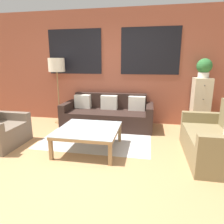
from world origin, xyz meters
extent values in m
plane|color=#AD7F51|center=(0.00, 0.00, 0.00)|extent=(16.00, 16.00, 0.00)
cube|color=brown|center=(0.00, 2.44, 1.40)|extent=(8.40, 0.08, 2.80)
cube|color=black|center=(-0.95, 2.39, 1.80)|extent=(1.40, 0.01, 1.10)
cube|color=black|center=(0.95, 2.39, 1.80)|extent=(1.40, 0.01, 1.10)
cube|color=#BCB7B2|center=(-0.05, 1.17, 0.00)|extent=(2.20, 1.63, 0.00)
cube|color=black|center=(0.01, 1.82, 0.20)|extent=(1.83, 0.72, 0.40)
cube|color=black|center=(0.01, 2.26, 0.39)|extent=(1.83, 0.16, 0.78)
cube|color=black|center=(-0.99, 1.90, 0.29)|extent=(0.16, 0.88, 0.58)
cube|color=black|center=(1.00, 1.90, 0.29)|extent=(0.16, 0.88, 0.58)
cube|color=silver|center=(-0.68, 2.10, 0.57)|extent=(0.40, 0.16, 0.34)
cube|color=silver|center=(0.01, 2.10, 0.57)|extent=(0.40, 0.16, 0.34)
cube|color=silver|center=(0.69, 2.10, 0.57)|extent=(0.40, 0.16, 0.34)
cube|color=olive|center=(1.94, 0.59, 0.21)|extent=(0.64, 1.16, 0.42)
cube|color=olive|center=(2.02, 1.25, 0.31)|extent=(0.80, 0.14, 0.62)
cube|color=#6B5B4C|center=(-1.69, 0.42, 0.20)|extent=(0.64, 0.62, 0.40)
cube|color=#6B5B4C|center=(-1.77, 0.80, 0.28)|extent=(0.80, 0.14, 0.56)
cube|color=silver|center=(-0.05, 0.55, 0.40)|extent=(1.05, 1.05, 0.01)
cube|color=#99754C|center=(-0.05, 0.05, 0.37)|extent=(1.05, 0.05, 0.05)
cube|color=#99754C|center=(-0.05, 1.04, 0.37)|extent=(1.05, 0.05, 0.05)
cube|color=#99754C|center=(-0.55, 0.55, 0.37)|extent=(0.05, 1.05, 0.05)
cube|color=#99754C|center=(0.45, 0.55, 0.37)|extent=(0.05, 1.05, 0.05)
cube|color=#99754C|center=(-0.54, 0.06, 0.20)|extent=(0.05, 0.05, 0.39)
cube|color=#99754C|center=(0.43, 0.06, 0.20)|extent=(0.06, 0.05, 0.39)
cube|color=#99754C|center=(-0.54, 1.03, 0.20)|extent=(0.05, 0.06, 0.39)
cube|color=#99754C|center=(0.43, 1.03, 0.20)|extent=(0.06, 0.06, 0.39)
cylinder|color=olive|center=(-1.32, 2.06, 0.01)|extent=(0.28, 0.28, 0.02)
cylinder|color=olive|center=(-1.32, 2.06, 0.67)|extent=(0.03, 0.03, 1.29)
cylinder|color=beige|center=(-1.32, 2.06, 1.48)|extent=(0.40, 0.40, 0.33)
cube|color=#C6B793|center=(2.15, 2.15, 0.60)|extent=(0.38, 0.41, 1.20)
sphere|color=#38332D|center=(2.15, 1.94, 1.05)|extent=(0.02, 0.02, 0.02)
sphere|color=#38332D|center=(2.15, 1.94, 0.75)|extent=(0.02, 0.02, 0.02)
sphere|color=#38332D|center=(2.15, 1.94, 0.45)|extent=(0.02, 0.02, 0.02)
sphere|color=#38332D|center=(2.15, 1.94, 0.15)|extent=(0.02, 0.02, 0.02)
cylinder|color=silver|center=(2.15, 2.15, 1.26)|extent=(0.24, 0.24, 0.12)
sphere|color=#2D6B33|center=(2.15, 2.15, 1.46)|extent=(0.33, 0.33, 0.33)
camera|label=1|loc=(0.98, -2.67, 1.54)|focal=32.00mm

